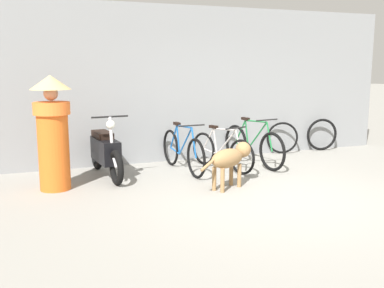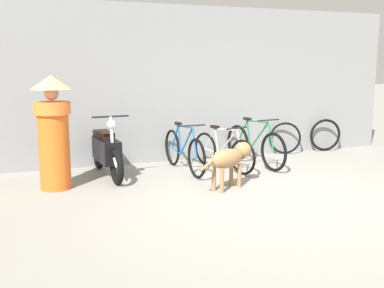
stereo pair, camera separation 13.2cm
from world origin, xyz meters
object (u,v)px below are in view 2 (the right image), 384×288
at_px(bicycle_2, 255,146).
at_px(spare_tire_left, 325,135).
at_px(motorcycle, 107,151).
at_px(stray_dog, 230,158).
at_px(bicycle_1, 223,151).
at_px(bicycle_0, 184,151).
at_px(person_in_robes, 53,128).
at_px(spare_tire_right, 285,138).

bearing_deg(bicycle_2, spare_tire_left, 100.92).
distance_m(motorcycle, stray_dog, 2.11).
relative_size(bicycle_1, stray_dog, 1.45).
bearing_deg(bicycle_0, bicycle_1, 76.99).
bearing_deg(bicycle_0, person_in_robes, -83.28).
distance_m(bicycle_0, bicycle_2, 1.37).
height_order(bicycle_2, person_in_robes, person_in_robes).
distance_m(person_in_robes, spare_tire_left, 5.77).
bearing_deg(bicycle_1, spare_tire_left, 89.63).
bearing_deg(spare_tire_left, motorcycle, -172.39).
bearing_deg(bicycle_1, bicycle_2, 81.44).
relative_size(bicycle_2, spare_tire_left, 2.56).
xyz_separation_m(bicycle_1, stray_dog, (-0.39, -1.15, 0.13)).
xyz_separation_m(stray_dog, spare_tire_left, (3.17, 2.00, -0.11)).
distance_m(bicycle_1, person_in_robes, 2.92).
bearing_deg(stray_dog, motorcycle, 113.85).
bearing_deg(bicycle_2, bicycle_0, -98.87).
bearing_deg(bicycle_0, spare_tire_right, 102.77).
relative_size(spare_tire_left, spare_tire_right, 1.04).
distance_m(bicycle_2, spare_tire_left, 2.23).
height_order(motorcycle, stray_dog, motorcycle).
distance_m(stray_dog, person_in_robes, 2.65).
distance_m(bicycle_2, spare_tire_right, 1.34).
height_order(person_in_robes, spare_tire_right, person_in_robes).
bearing_deg(stray_dog, spare_tire_right, 16.57).
relative_size(bicycle_2, motorcycle, 1.00).
height_order(bicycle_2, spare_tire_left, bicycle_2).
bearing_deg(person_in_robes, motorcycle, -170.96).
bearing_deg(person_in_robes, spare_tire_left, 169.79).
relative_size(bicycle_0, bicycle_2, 0.99).
bearing_deg(stray_dog, person_in_robes, 134.72).
bearing_deg(motorcycle, stray_dog, 45.22).
relative_size(bicycle_0, stray_dog, 1.64).
xyz_separation_m(bicycle_1, spare_tire_right, (1.79, 0.85, 0.00)).
bearing_deg(spare_tire_right, spare_tire_left, -0.25).
relative_size(bicycle_0, spare_tire_right, 2.63).
height_order(bicycle_2, spare_tire_right, bicycle_2).
bearing_deg(motorcycle, bicycle_0, 81.04).
xyz_separation_m(spare_tire_left, spare_tire_right, (-0.99, 0.00, -0.01)).
distance_m(bicycle_1, bicycle_2, 0.69).
bearing_deg(bicycle_1, person_in_robes, -101.54).
distance_m(bicycle_2, person_in_robes, 3.60).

